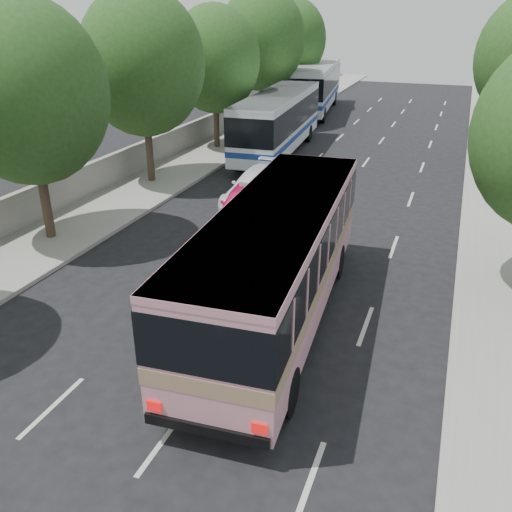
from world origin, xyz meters
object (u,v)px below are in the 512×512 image
at_px(white_pickup, 259,187).
at_px(pink_bus, 278,252).
at_px(pink_taxi, 246,205).
at_px(tour_coach_front, 278,118).
at_px(tour_coach_rear, 316,84).

bearing_deg(white_pickup, pink_bus, -66.66).
bearing_deg(white_pickup, pink_taxi, -81.98).
bearing_deg(tour_coach_front, white_pickup, -80.86).
relative_size(white_pickup, tour_coach_rear, 0.41).
bearing_deg(pink_bus, white_pickup, 109.24).
distance_m(white_pickup, tour_coach_rear, 24.53).
bearing_deg(tour_coach_front, pink_bus, -75.72).
xyz_separation_m(pink_taxi, tour_coach_rear, (-4.15, 26.61, 1.57)).
xyz_separation_m(white_pickup, tour_coach_rear, (-3.82, 24.18, 1.59)).
distance_m(pink_taxi, tour_coach_front, 11.98).
distance_m(tour_coach_front, tour_coach_rear, 15.06).
height_order(pink_bus, tour_coach_rear, tour_coach_rear).
bearing_deg(pink_taxi, pink_bus, -68.31).
xyz_separation_m(pink_bus, white_pickup, (-4.04, 9.45, -1.40)).
bearing_deg(pink_taxi, tour_coach_rear, 92.76).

